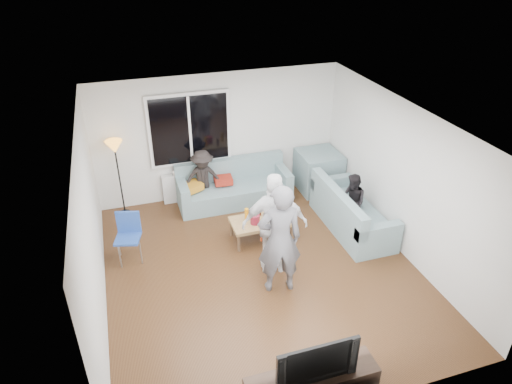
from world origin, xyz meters
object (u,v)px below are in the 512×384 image
object	(u,v)px
television	(314,357)
sofa_back_section	(234,184)
coffee_table	(261,229)
spectator_back	(203,179)
side_chair	(128,239)
sofa_right_section	(353,208)
floor_lamp	(120,179)
player_left	(280,240)
spectator_right	(352,202)
player_right	(275,225)

from	to	relation	value
television	sofa_back_section	bearing A→B (deg)	85.74
coffee_table	spectator_back	size ratio (longest dim) A/B	0.89
side_chair	television	size ratio (longest dim) A/B	0.87
sofa_back_section	sofa_right_section	distance (m)	2.45
floor_lamp	television	world-z (taller)	floor_lamp
coffee_table	player_left	size ratio (longest dim) A/B	0.60
sofa_back_section	floor_lamp	world-z (taller)	floor_lamp
sofa_back_section	side_chair	bearing A→B (deg)	-149.01
spectator_back	coffee_table	bearing A→B (deg)	-60.85
sofa_back_section	sofa_right_section	world-z (taller)	same
sofa_right_section	floor_lamp	world-z (taller)	floor_lamp
sofa_back_section	floor_lamp	size ratio (longest dim) A/B	1.47
floor_lamp	spectator_right	size ratio (longest dim) A/B	1.43
sofa_right_section	spectator_back	distance (m)	2.98
sofa_right_section	floor_lamp	bearing A→B (deg)	65.80
spectator_back	television	bearing A→B (deg)	-84.86
television	spectator_back	bearing A→B (deg)	93.27
floor_lamp	coffee_table	bearing A→B (deg)	-35.38
sofa_back_section	coffee_table	distance (m)	1.45
player_right	coffee_table	bearing A→B (deg)	-79.63
spectator_back	sofa_back_section	bearing A→B (deg)	-0.86
side_chair	floor_lamp	world-z (taller)	floor_lamp
sofa_right_section	spectator_right	xyz separation A→B (m)	(0.00, 0.04, 0.12)
player_left	player_right	distance (m)	0.46
coffee_table	spectator_right	size ratio (longest dim) A/B	1.01
coffee_table	spectator_right	distance (m)	1.78
spectator_back	player_right	bearing A→B (deg)	-72.11
spectator_back	side_chair	bearing A→B (deg)	-137.49
coffee_table	floor_lamp	xyz separation A→B (m)	(-2.33, 1.66, 0.58)
side_chair	player_left	bearing A→B (deg)	-17.57
side_chair	floor_lamp	xyz separation A→B (m)	(0.00, 1.56, 0.35)
sofa_right_section	spectator_back	size ratio (longest dim) A/B	1.62
side_chair	spectator_right	bearing A→B (deg)	12.82
television	sofa_right_section	bearing A→B (deg)	55.10
spectator_right	television	xyz separation A→B (m)	(-2.21, -3.22, 0.18)
player_right	television	size ratio (longest dim) A/B	1.80
side_chair	sofa_back_section	bearing A→B (deg)	46.96
television	player_right	bearing A→B (deg)	80.74
player_left	television	bearing A→B (deg)	89.03
player_left	spectator_back	size ratio (longest dim) A/B	1.50
floor_lamp	player_left	xyz separation A→B (m)	(2.17, -3.00, 0.14)
side_chair	player_right	bearing A→B (deg)	-7.69
coffee_table	side_chair	world-z (taller)	side_chair
floor_lamp	television	bearing A→B (deg)	-69.64
spectator_right	spectator_back	world-z (taller)	spectator_back
coffee_table	spectator_right	xyz separation A→B (m)	(1.74, -0.13, 0.34)
coffee_table	player_right	xyz separation A→B (m)	(-0.08, -0.89, 0.69)
side_chair	television	xyz separation A→B (m)	(1.86, -3.44, 0.29)
coffee_table	side_chair	distance (m)	2.35
floor_lamp	spectator_back	distance (m)	1.60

